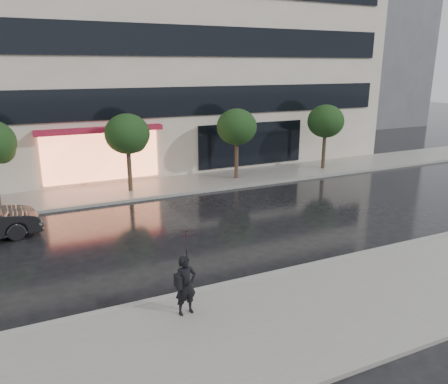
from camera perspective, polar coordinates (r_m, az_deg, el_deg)
ground at (r=15.03m, az=8.60°, el=-8.39°), size 120.00×120.00×0.00m
sidewalk_near at (r=12.74m, az=16.91°, el=-13.40°), size 60.00×4.50×0.12m
sidewalk_far at (r=23.70m, az=-5.16°, el=1.07°), size 60.00×3.50×0.12m
curb_near at (r=14.26m, az=10.86°, el=-9.59°), size 60.00×0.25×0.14m
curb_far at (r=22.12m, az=-3.59°, el=0.04°), size 60.00×0.25×0.14m
office_building at (r=30.40m, az=-11.00°, el=21.17°), size 30.00×12.76×18.00m
bg_building_right at (r=51.83m, az=16.30°, el=17.53°), size 12.00×12.00×16.00m
tree_mid_west at (r=22.10m, az=-12.37°, el=7.26°), size 2.20×2.20×3.99m
tree_mid_east at (r=24.13m, az=1.76°, el=8.34°), size 2.20×2.20×3.99m
tree_far_east at (r=27.35m, az=13.19°, el=8.85°), size 2.20×2.20×3.99m
pedestrian_with_umbrella at (r=10.91m, az=-4.95°, el=-8.54°), size 1.04×1.06×2.28m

